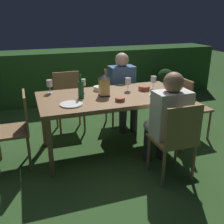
{
  "coord_description": "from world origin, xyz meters",
  "views": [
    {
      "loc": [
        -1.02,
        -2.94,
        1.69
      ],
      "look_at": [
        0.0,
        0.0,
        0.52
      ],
      "focal_mm": 41.99,
      "sensor_mm": 36.0,
      "label": 1
    }
  ],
  "objects_px": {
    "ice_bucket": "(96,61)",
    "plate_b": "(71,104)",
    "chair_side_right_a": "(68,98)",
    "person_in_blue": "(123,87)",
    "chair_head_near": "(17,126)",
    "bowl_bread": "(144,88)",
    "chair_side_left_b": "(176,138)",
    "wine_glass_a": "(83,83)",
    "side_table": "(96,76)",
    "green_bottle_on_table": "(81,89)",
    "potted_plant_by_hedge": "(165,84)",
    "wine_glass_c": "(49,84)",
    "bowl_salad": "(99,88)",
    "dining_table": "(112,99)",
    "chair_head_far": "(189,105)",
    "lantern_centerpiece": "(104,84)",
    "bowl_olives": "(120,99)",
    "person_in_cream": "(167,118)",
    "wine_glass_d": "(128,82)",
    "plate_a": "(160,95)",
    "wine_glass_b": "(153,80)",
    "chair_side_right_b": "(118,93)"
  },
  "relations": [
    {
      "from": "chair_side_left_b",
      "to": "wine_glass_a",
      "type": "distance_m",
      "value": 1.37
    },
    {
      "from": "person_in_cream",
      "to": "wine_glass_b",
      "type": "bearing_deg",
      "value": 73.99
    },
    {
      "from": "bowl_salad",
      "to": "ice_bucket",
      "type": "relative_size",
      "value": 0.42
    },
    {
      "from": "wine_glass_b",
      "to": "bowl_salad",
      "type": "relative_size",
      "value": 1.16
    },
    {
      "from": "chair_side_right_a",
      "to": "lantern_centerpiece",
      "type": "distance_m",
      "value": 0.99
    },
    {
      "from": "potted_plant_by_hedge",
      "to": "side_table",
      "type": "bearing_deg",
      "value": 152.09
    },
    {
      "from": "dining_table",
      "to": "chair_side_left_b",
      "type": "relative_size",
      "value": 2.07
    },
    {
      "from": "person_in_cream",
      "to": "lantern_centerpiece",
      "type": "bearing_deg",
      "value": 127.09
    },
    {
      "from": "chair_side_right_b",
      "to": "chair_head_far",
      "type": "bearing_deg",
      "value": -48.93
    },
    {
      "from": "chair_head_far",
      "to": "green_bottle_on_table",
      "type": "height_order",
      "value": "green_bottle_on_table"
    },
    {
      "from": "wine_glass_d",
      "to": "bowl_olives",
      "type": "height_order",
      "value": "wine_glass_d"
    },
    {
      "from": "person_in_cream",
      "to": "ice_bucket",
      "type": "xyz_separation_m",
      "value": [
        0.04,
        3.01,
        0.12
      ]
    },
    {
      "from": "chair_head_far",
      "to": "side_table",
      "type": "height_order",
      "value": "chair_head_far"
    },
    {
      "from": "wine_glass_b",
      "to": "side_table",
      "type": "xyz_separation_m",
      "value": [
        -0.18,
        2.23,
        -0.42
      ]
    },
    {
      "from": "wine_glass_a",
      "to": "bowl_bread",
      "type": "relative_size",
      "value": 1.14
    },
    {
      "from": "person_in_cream",
      "to": "wine_glass_d",
      "type": "xyz_separation_m",
      "value": [
        -0.14,
        0.79,
        0.22
      ]
    },
    {
      "from": "wine_glass_d",
      "to": "bowl_olives",
      "type": "bearing_deg",
      "value": -123.68
    },
    {
      "from": "chair_side_left_b",
      "to": "green_bottle_on_table",
      "type": "xyz_separation_m",
      "value": [
        -0.79,
        0.86,
        0.37
      ]
    },
    {
      "from": "plate_a",
      "to": "bowl_olives",
      "type": "height_order",
      "value": "bowl_olives"
    },
    {
      "from": "chair_head_near",
      "to": "chair_side_right_a",
      "type": "distance_m",
      "value": 1.13
    },
    {
      "from": "wine_glass_c",
      "to": "green_bottle_on_table",
      "type": "bearing_deg",
      "value": -46.61
    },
    {
      "from": "bowl_salad",
      "to": "chair_head_far",
      "type": "bearing_deg",
      "value": -12.06
    },
    {
      "from": "bowl_salad",
      "to": "green_bottle_on_table",
      "type": "bearing_deg",
      "value": -139.64
    },
    {
      "from": "chair_side_left_b",
      "to": "bowl_salad",
      "type": "distance_m",
      "value": 1.26
    },
    {
      "from": "chair_side_left_b",
      "to": "bowl_olives",
      "type": "relative_size",
      "value": 7.55
    },
    {
      "from": "ice_bucket",
      "to": "plate_b",
      "type": "bearing_deg",
      "value": -111.29
    },
    {
      "from": "ice_bucket",
      "to": "potted_plant_by_hedge",
      "type": "xyz_separation_m",
      "value": [
        1.28,
        -0.68,
        -0.42
      ]
    },
    {
      "from": "dining_table",
      "to": "bowl_olives",
      "type": "relative_size",
      "value": 15.64
    },
    {
      "from": "dining_table",
      "to": "wine_glass_c",
      "type": "relative_size",
      "value": 10.66
    },
    {
      "from": "chair_head_far",
      "to": "person_in_blue",
      "type": "xyz_separation_m",
      "value": [
        -0.74,
        0.66,
        0.15
      ]
    },
    {
      "from": "chair_head_far",
      "to": "lantern_centerpiece",
      "type": "height_order",
      "value": "lantern_centerpiece"
    },
    {
      "from": "chair_head_near",
      "to": "bowl_bread",
      "type": "bearing_deg",
      "value": 2.9
    },
    {
      "from": "person_in_cream",
      "to": "wine_glass_a",
      "type": "distance_m",
      "value": 1.18
    },
    {
      "from": "chair_side_left_b",
      "to": "bowl_bread",
      "type": "distance_m",
      "value": 0.98
    },
    {
      "from": "dining_table",
      "to": "wine_glass_c",
      "type": "xyz_separation_m",
      "value": [
        -0.71,
        0.36,
        0.17
      ]
    },
    {
      "from": "chair_head_near",
      "to": "side_table",
      "type": "relative_size",
      "value": 1.33
    },
    {
      "from": "green_bottle_on_table",
      "to": "potted_plant_by_hedge",
      "type": "bearing_deg",
      "value": 38.14
    },
    {
      "from": "ice_bucket",
      "to": "chair_side_right_b",
      "type": "bearing_deg",
      "value": -91.65
    },
    {
      "from": "dining_table",
      "to": "wine_glass_a",
      "type": "height_order",
      "value": "wine_glass_a"
    },
    {
      "from": "plate_a",
      "to": "plate_b",
      "type": "bearing_deg",
      "value": 179.21
    },
    {
      "from": "bowl_salad",
      "to": "potted_plant_by_hedge",
      "type": "bearing_deg",
      "value": 37.76
    },
    {
      "from": "chair_side_right_b",
      "to": "lantern_centerpiece",
      "type": "distance_m",
      "value": 1.06
    },
    {
      "from": "wine_glass_c",
      "to": "potted_plant_by_hedge",
      "type": "height_order",
      "value": "wine_glass_c"
    },
    {
      "from": "dining_table",
      "to": "bowl_bread",
      "type": "distance_m",
      "value": 0.49
    },
    {
      "from": "plate_a",
      "to": "bowl_olives",
      "type": "distance_m",
      "value": 0.54
    },
    {
      "from": "dining_table",
      "to": "chair_side_right_b",
      "type": "xyz_separation_m",
      "value": [
        0.41,
        0.85,
        -0.2
      ]
    },
    {
      "from": "chair_side_right_a",
      "to": "person_in_blue",
      "type": "bearing_deg",
      "value": -13.55
    },
    {
      "from": "wine_glass_a",
      "to": "wine_glass_c",
      "type": "relative_size",
      "value": 1.0
    },
    {
      "from": "green_bottle_on_table",
      "to": "bowl_salad",
      "type": "relative_size",
      "value": 2.0
    },
    {
      "from": "chair_side_right_b",
      "to": "bowl_olives",
      "type": "distance_m",
      "value": 1.2
    }
  ]
}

